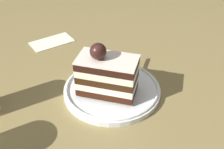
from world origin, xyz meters
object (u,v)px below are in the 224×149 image
at_px(fork, 135,68).
at_px(folded_napkin, 52,42).
at_px(cake_slice, 105,74).
at_px(dessert_plate, 112,89).

bearing_deg(fork, folded_napkin, -32.24).
distance_m(cake_slice, folded_napkin, 0.28).
bearing_deg(dessert_plate, folded_napkin, -49.30).
bearing_deg(dessert_plate, fork, -127.08).
xyz_separation_m(cake_slice, folded_napkin, (0.17, -0.22, -0.06)).
height_order(dessert_plate, fork, fork).
distance_m(dessert_plate, folded_napkin, 0.28).
distance_m(fork, folded_napkin, 0.27).
bearing_deg(folded_napkin, cake_slice, 126.62).
xyz_separation_m(dessert_plate, cake_slice, (0.01, 0.02, 0.05)).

